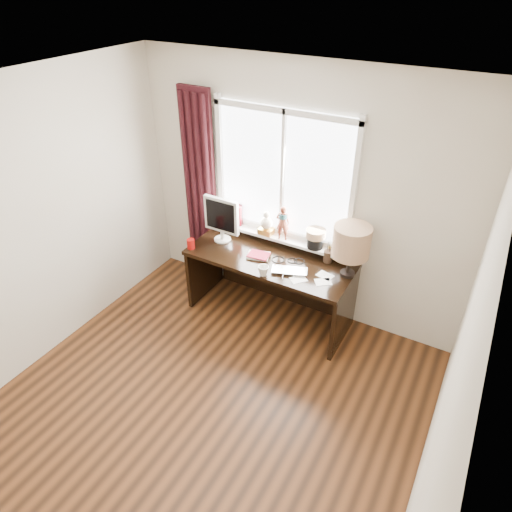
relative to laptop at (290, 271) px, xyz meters
The scene contains 18 objects.
floor 1.69m from the laptop, 96.98° to the right, with size 3.50×4.00×0.00m, color brown.
ceiling 2.38m from the laptop, 96.98° to the right, with size 3.50×4.00×0.00m, color white.
wall_back 0.76m from the laptop, 110.02° to the left, with size 3.50×2.60×0.00m, color #C0B198.
wall_left 2.50m from the laptop, 142.25° to the right, with size 4.00×2.60×0.00m, color #C0B198.
wall_right 2.23m from the laptop, 43.69° to the right, with size 4.00×2.60×0.00m, color #C0B198.
laptop is the anchor object (origin of this frame).
mug 0.26m from the laptop, 139.96° to the right, with size 0.11×0.10×0.11m, color white.
red_cup 1.09m from the laptop, behind, with size 0.08×0.08×0.11m, color #8E0906.
window 0.78m from the laptop, 125.62° to the left, with size 1.52×0.22×1.40m.
curtain 1.42m from the laptop, 162.71° to the left, with size 0.38×0.09×2.25m.
desk 0.45m from the laptop, 140.94° to the left, with size 1.70×0.70×0.75m.
monitor 0.95m from the laptop, 168.32° to the left, with size 0.40×0.18×0.49m.
notebook_stack 0.40m from the laptop, 167.24° to the left, with size 0.26×0.22×0.03m.
brush_holder 0.43m from the laptop, 54.62° to the left, with size 0.09×0.09×0.25m.
icon_frame 0.50m from the laptop, 56.70° to the left, with size 0.10×0.03×0.13m.
table_lamp 0.65m from the laptop, 25.14° to the left, with size 0.35×0.35×0.52m.
loose_papers 0.26m from the laptop, ahead, with size 0.40×0.34×0.00m.
desk_cables 0.20m from the laptop, 119.99° to the left, with size 0.34×0.23×0.01m.
Camera 1 is at (1.66, -1.79, 3.28)m, focal length 32.00 mm.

